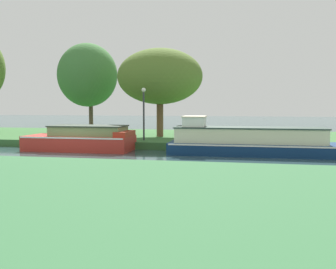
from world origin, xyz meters
TOP-DOWN VIEW (x-y plane):
  - ground_plane at (0.00, 0.00)m, footprint 120.00×120.00m
  - riverbank_far at (0.00, 7.00)m, footprint 72.00×10.00m
  - red_barge at (0.30, 1.20)m, footprint 5.54×2.20m
  - navy_narrowboat at (9.10, 1.20)m, footprint 9.16×2.14m
  - willow_tree_centre at (-2.24, 7.90)m, footprint 4.21×3.93m
  - willow_tree_right at (3.44, 5.65)m, footprint 5.28×4.30m
  - lamp_post at (3.09, 3.12)m, footprint 0.24×0.24m
  - mooring_post_near at (7.55, 2.46)m, footprint 0.14×0.14m

SIDE VIEW (x-z plane):
  - ground_plane at x=0.00m, z-range 0.00..0.00m
  - riverbank_far at x=0.00m, z-range 0.00..0.40m
  - red_barge at x=0.30m, z-range -0.08..1.24m
  - navy_narrowboat at x=9.10m, z-range -0.31..1.52m
  - mooring_post_near at x=7.55m, z-range 0.40..1.30m
  - lamp_post at x=3.09m, z-range 0.78..3.69m
  - willow_tree_right at x=3.44m, z-range 1.38..6.80m
  - willow_tree_centre at x=-2.24m, z-range 1.31..7.57m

